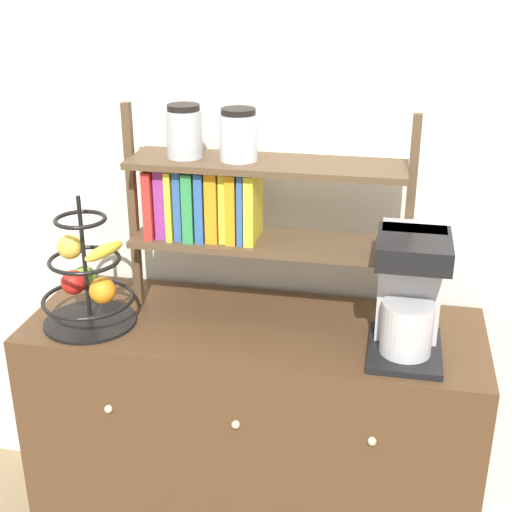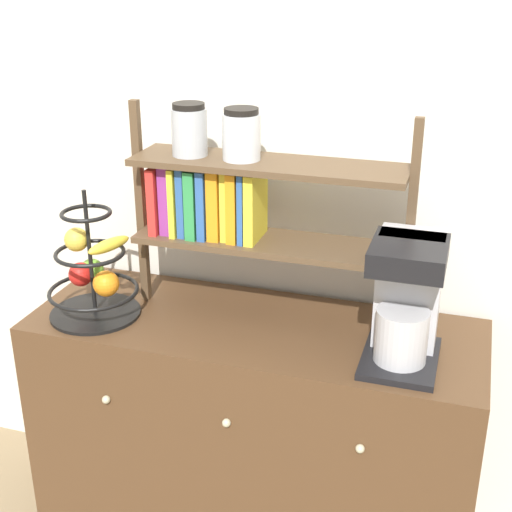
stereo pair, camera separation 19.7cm
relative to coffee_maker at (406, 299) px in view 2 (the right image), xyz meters
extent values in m
cube|color=silver|center=(-0.43, 0.33, 0.33)|extent=(7.00, 0.05, 2.60)
cube|color=#4C331E|center=(-0.43, 0.05, -0.57)|extent=(1.32, 0.47, 0.80)
sphere|color=#B2AD8C|center=(-0.79, -0.19, -0.35)|extent=(0.02, 0.02, 0.02)
sphere|color=#B2AD8C|center=(-0.43, -0.19, -0.35)|extent=(0.02, 0.02, 0.02)
sphere|color=#B2AD8C|center=(-0.07, -0.19, -0.35)|extent=(0.02, 0.02, 0.02)
cube|color=black|center=(0.00, -0.03, -0.16)|extent=(0.19, 0.26, 0.02)
cube|color=#B7B7BC|center=(0.00, 0.04, 0.01)|extent=(0.16, 0.10, 0.32)
cylinder|color=#B7B7BC|center=(0.00, -0.05, -0.08)|extent=(0.14, 0.14, 0.14)
cube|color=black|center=(0.00, -0.04, 0.14)|extent=(0.18, 0.21, 0.06)
cylinder|color=black|center=(-0.90, -0.03, -0.17)|extent=(0.27, 0.27, 0.01)
cylinder|color=black|center=(-0.90, -0.03, 0.03)|extent=(0.01, 0.01, 0.38)
torus|color=black|center=(-0.90, -0.03, -0.09)|extent=(0.27, 0.27, 0.01)
torus|color=black|center=(-0.90, -0.03, 0.03)|extent=(0.20, 0.20, 0.01)
torus|color=black|center=(-0.90, -0.03, 0.15)|extent=(0.15, 0.15, 0.01)
sphere|color=red|center=(-0.95, -0.01, -0.06)|extent=(0.07, 0.07, 0.07)
sphere|color=#6BAD33|center=(-0.93, 0.03, -0.06)|extent=(0.07, 0.07, 0.07)
sphere|color=orange|center=(-0.84, -0.05, -0.05)|extent=(0.08, 0.08, 0.08)
ellipsoid|color=yellow|center=(-0.84, -0.01, 0.05)|extent=(0.09, 0.15, 0.04)
sphere|color=gold|center=(-0.94, -0.03, 0.06)|extent=(0.07, 0.07, 0.07)
cube|color=brown|center=(-0.80, 0.11, 0.14)|extent=(0.02, 0.02, 0.62)
cube|color=brown|center=(-0.01, 0.11, 0.14)|extent=(0.02, 0.02, 0.62)
cube|color=brown|center=(-0.41, 0.11, 0.06)|extent=(0.76, 0.20, 0.02)
cube|color=brown|center=(-0.41, 0.11, 0.29)|extent=(0.76, 0.20, 0.02)
cube|color=red|center=(-0.73, 0.11, 0.17)|extent=(0.02, 0.16, 0.20)
cube|color=#8C338C|center=(-0.70, 0.11, 0.17)|extent=(0.03, 0.13, 0.20)
cube|color=yellow|center=(-0.67, 0.11, 0.17)|extent=(0.02, 0.16, 0.20)
cube|color=#2D599E|center=(-0.64, 0.11, 0.17)|extent=(0.02, 0.14, 0.20)
cube|color=#2D8C47|center=(-0.61, 0.11, 0.17)|extent=(0.03, 0.16, 0.20)
cube|color=#2D599E|center=(-0.58, 0.11, 0.17)|extent=(0.02, 0.15, 0.20)
cube|color=orange|center=(-0.55, 0.11, 0.17)|extent=(0.03, 0.14, 0.20)
cube|color=yellow|center=(-0.52, 0.11, 0.17)|extent=(0.02, 0.12, 0.20)
cube|color=orange|center=(-0.49, 0.11, 0.17)|extent=(0.03, 0.14, 0.20)
cube|color=#2D599E|center=(-0.47, 0.11, 0.17)|extent=(0.02, 0.14, 0.20)
cube|color=yellow|center=(-0.44, 0.11, 0.17)|extent=(0.03, 0.14, 0.20)
cylinder|color=#ADB2B7|center=(-0.63, 0.11, 0.36)|extent=(0.10, 0.10, 0.13)
cylinder|color=black|center=(-0.63, 0.11, 0.44)|extent=(0.09, 0.09, 0.02)
cylinder|color=silver|center=(-0.48, 0.11, 0.36)|extent=(0.10, 0.10, 0.12)
cylinder|color=black|center=(-0.48, 0.11, 0.43)|extent=(0.09, 0.09, 0.02)
camera|label=1|loc=(-0.06, -1.74, 0.81)|focal=50.00mm
camera|label=2|loc=(0.13, -1.69, 0.81)|focal=50.00mm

